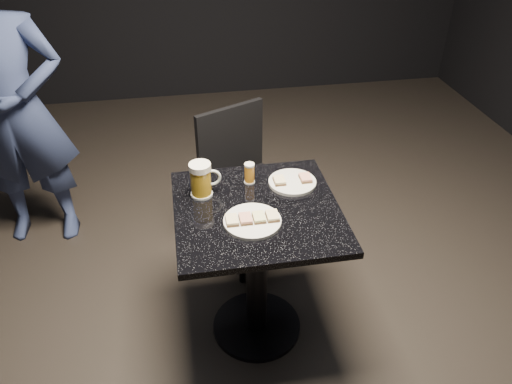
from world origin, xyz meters
TOP-DOWN VIEW (x-y plane):
  - floor at (0.00, 0.00)m, footprint 6.00×6.00m
  - plate_large at (-0.04, -0.09)m, footprint 0.24×0.24m
  - plate_small at (0.19, 0.16)m, footprint 0.22×0.22m
  - patron at (-1.17, 1.01)m, footprint 0.64×0.44m
  - table at (0.00, 0.00)m, footprint 0.70×0.70m
  - beer_mug at (-0.22, 0.14)m, footprint 0.14×0.10m
  - beer_tumbler at (0.00, 0.20)m, footprint 0.05×0.05m
  - chair at (0.03, 0.64)m, footprint 0.55×0.55m
  - canapes_on_plate_large at (-0.04, -0.09)m, footprint 0.22×0.07m
  - canapes_on_plate_small at (0.19, 0.16)m, footprint 0.17×0.07m

SIDE VIEW (x-z plane):
  - floor at x=0.00m, z-range 0.00..0.00m
  - chair at x=0.03m, z-range 0.06..0.94m
  - table at x=0.00m, z-range 0.13..0.88m
  - plate_large at x=-0.04m, z-range 0.75..0.76m
  - plate_small at x=0.19m, z-range 0.75..0.76m
  - canapes_on_plate_large at x=-0.04m, z-range 0.76..0.78m
  - canapes_on_plate_small at x=0.19m, z-range 0.76..0.78m
  - beer_tumbler at x=0.00m, z-range 0.75..0.85m
  - beer_mug at x=-0.22m, z-range 0.75..0.91m
  - patron at x=-1.17m, z-range 0.00..1.68m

